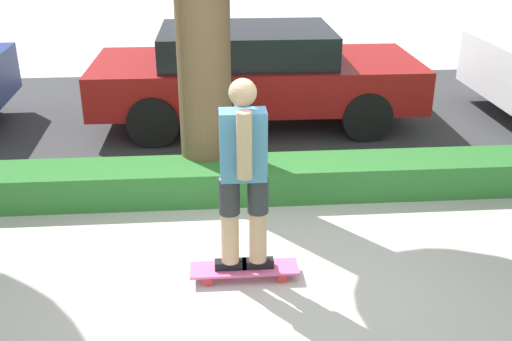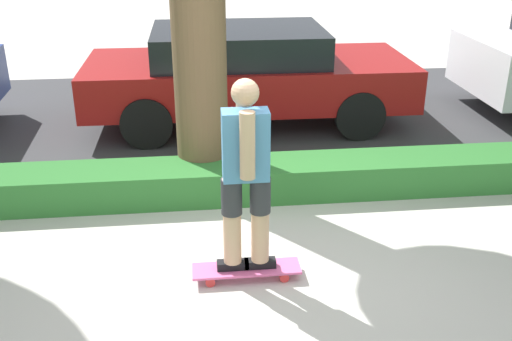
{
  "view_description": "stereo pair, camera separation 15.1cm",
  "coord_description": "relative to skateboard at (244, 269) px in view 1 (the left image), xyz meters",
  "views": [
    {
      "loc": [
        -0.47,
        -4.15,
        2.82
      ],
      "look_at": [
        -0.09,
        0.6,
        0.72
      ],
      "focal_mm": 42.0,
      "sensor_mm": 36.0,
      "label": 1
    },
    {
      "loc": [
        -0.62,
        -4.14,
        2.82
      ],
      "look_at": [
        -0.09,
        0.6,
        0.72
      ],
      "focal_mm": 42.0,
      "sensor_mm": 36.0,
      "label": 2
    }
  ],
  "objects": [
    {
      "name": "ground_plane",
      "position": [
        0.24,
        -0.04,
        -0.08
      ],
      "size": [
        60.0,
        60.0,
        0.0
      ],
      "primitive_type": "plane",
      "color": "#BCB7AD"
    },
    {
      "name": "parked_car_middle",
      "position": [
        0.38,
        3.95,
        0.64
      ],
      "size": [
        4.47,
        1.92,
        1.33
      ],
      "rotation": [
        0.0,
        0.0,
        -0.01
      ],
      "color": "maroon",
      "rests_on": "ground_plane"
    },
    {
      "name": "street_asphalt",
      "position": [
        0.24,
        4.16,
        -0.08
      ],
      "size": [
        18.17,
        5.0,
        0.01
      ],
      "color": "#38383A",
      "rests_on": "ground_plane"
    },
    {
      "name": "skater_person",
      "position": [
        -0.0,
        -0.0,
        0.87
      ],
      "size": [
        0.49,
        0.41,
        1.6
      ],
      "color": "black",
      "rests_on": "skateboard"
    },
    {
      "name": "hedge_row",
      "position": [
        0.24,
        1.56,
        0.1
      ],
      "size": [
        18.17,
        0.6,
        0.37
      ],
      "color": "#2D702D",
      "rests_on": "ground_plane"
    },
    {
      "name": "skateboard",
      "position": [
        0.0,
        0.0,
        0.0
      ],
      "size": [
        0.89,
        0.24,
        0.1
      ],
      "color": "#DB5B93",
      "rests_on": "ground_plane"
    }
  ]
}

